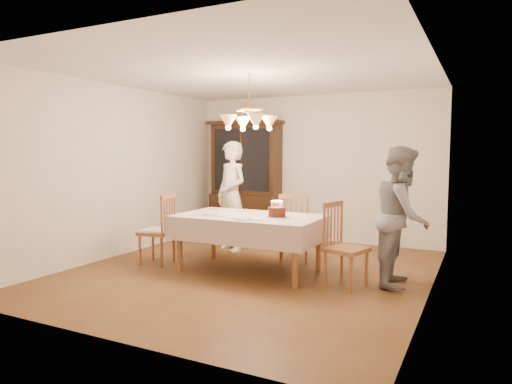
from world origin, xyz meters
The scene contains 14 objects.
ground centered at (0.00, 0.00, 0.00)m, with size 5.00×5.00×0.00m, color #553418.
room_shell centered at (0.00, 0.00, 1.58)m, with size 5.00×5.00×5.00m.
dining_table centered at (0.00, 0.00, 0.68)m, with size 1.90×1.10×0.76m.
china_hutch centered at (-1.25, 2.25, 1.04)m, with size 1.38×0.54×2.16m.
chair_far_side centered at (0.31, 0.80, 0.44)m, with size 0.55×0.54×1.00m.
chair_left_end centered at (-1.37, -0.20, 0.45)m, with size 0.49×0.50×1.00m.
chair_right_end centered at (1.33, -0.11, 0.44)m, with size 0.52×0.54×1.00m.
elderly_woman centered at (-0.88, 1.07, 0.88)m, with size 0.64×0.42×1.76m, color white.
adult_in_grey centered at (1.90, 0.29, 0.83)m, with size 0.81×0.63×1.66m, color slate.
birthday_cake centered at (0.42, -0.04, 0.82)m, with size 0.30×0.30×0.22m.
place_setting_near_left centered at (-0.45, -0.24, 0.77)m, with size 0.39×0.24×0.02m.
place_setting_near_right centered at (0.12, -0.35, 0.77)m, with size 0.41×0.26×0.02m.
place_setting_far_left centered at (-0.59, 0.31, 0.77)m, with size 0.40×0.26×0.02m.
chandelier centered at (0.00, 0.00, 1.98)m, with size 0.62×0.62×0.73m.
Camera 1 is at (2.75, -5.28, 1.59)m, focal length 32.00 mm.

